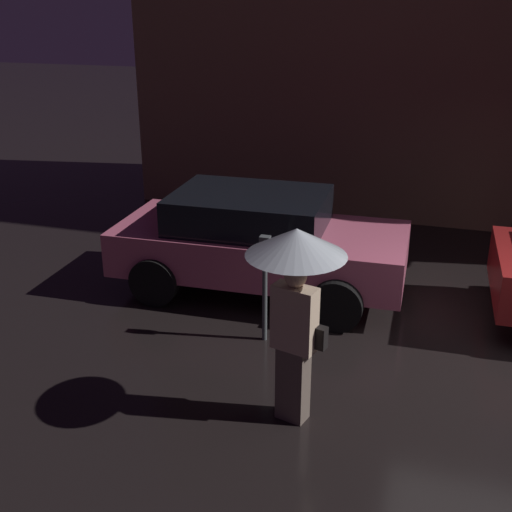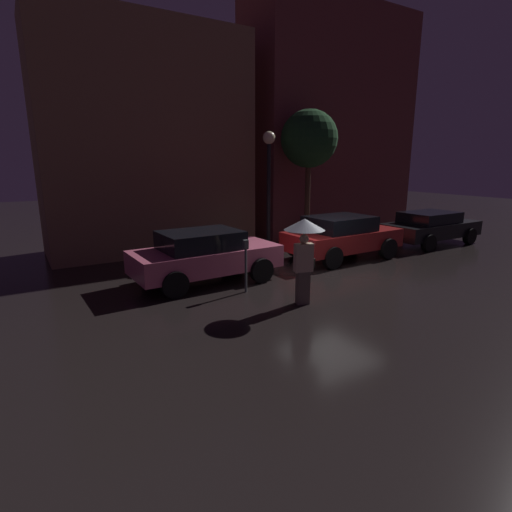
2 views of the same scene
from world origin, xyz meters
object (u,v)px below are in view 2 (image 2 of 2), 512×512
parked_car_red (342,236)px  street_lamp_near (269,167)px  parking_meter (246,260)px  parked_car_black (431,227)px  parked_car_pink (205,255)px  pedestrian_with_umbrella (304,239)px

parked_car_red → street_lamp_near: size_ratio=0.96×
parked_car_red → parking_meter: 4.82m
parked_car_black → parking_meter: (-9.30, -1.41, 0.13)m
parked_car_black → parking_meter: size_ratio=3.10×
parked_car_black → parking_meter: parking_meter is taller
parking_meter → parked_car_pink: bearing=109.8°
parked_car_red → parked_car_black: bearing=-2.1°
pedestrian_with_umbrella → parked_car_red: bearing=-128.3°
parked_car_black → parked_car_red: bearing=179.2°
parked_car_pink → pedestrian_with_umbrella: bearing=-68.4°
parked_car_pink → pedestrian_with_umbrella: size_ratio=2.02×
parked_car_red → parked_car_black: parked_car_red is taller
pedestrian_with_umbrella → street_lamp_near: (2.36, 5.08, 1.50)m
parked_car_red → street_lamp_near: bearing=123.6°
parking_meter → parked_car_black: bearing=8.6°
parked_car_black → street_lamp_near: size_ratio=0.98×
street_lamp_near → parked_car_red: bearing=-55.0°
parked_car_pink → parked_car_red: bearing=-0.5°
parked_car_pink → parked_car_black: bearing=-1.3°
parked_car_red → pedestrian_with_umbrella: 4.91m
parked_car_red → street_lamp_near: street_lamp_near is taller
parked_car_black → street_lamp_near: 7.03m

